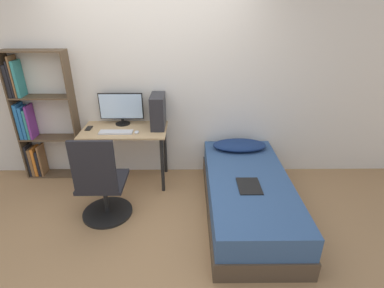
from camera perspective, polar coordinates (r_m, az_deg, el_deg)
ground_plane at (r=3.34m, az=-8.60°, el=-16.83°), size 14.00×14.00×0.00m
wall_back at (r=3.98m, az=-7.22°, el=11.03°), size 8.00×0.05×2.50m
desk at (r=3.95m, az=-12.59°, el=1.10°), size 1.07×0.58×0.77m
bookshelf at (r=4.45m, az=-27.71°, el=3.75°), size 0.77×0.23×1.72m
office_chair at (r=3.44m, az=-16.74°, el=-8.18°), size 0.57×0.57×1.04m
bed at (r=3.52m, az=10.50°, el=-9.63°), size 0.92×1.97×0.47m
pillow at (r=3.99m, az=9.02°, el=-0.21°), size 0.70×0.36×0.11m
magazine at (r=3.25m, az=10.83°, el=-7.86°), size 0.24×0.32×0.01m
monitor at (r=4.00m, az=-13.33°, el=6.75°), size 0.57×0.19×0.42m
keyboard at (r=3.81m, az=-14.28°, el=2.21°), size 0.41×0.12×0.02m
pc_tower at (r=3.83m, az=-6.49°, el=6.22°), size 0.17×0.38×0.42m
mouse at (r=3.76m, az=-10.50°, el=2.26°), size 0.06×0.09×0.02m
phone at (r=4.04m, az=-19.06°, el=2.85°), size 0.07×0.14×0.01m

